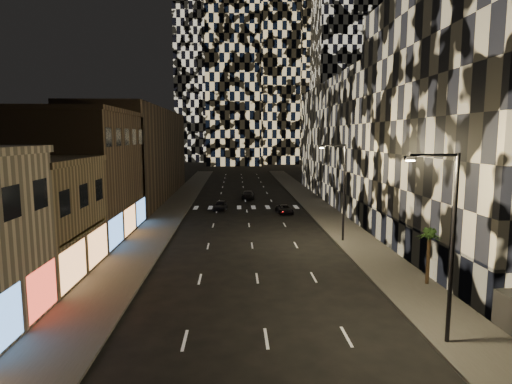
{
  "coord_description": "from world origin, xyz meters",
  "views": [
    {
      "loc": [
        -1.46,
        -8.89,
        9.92
      ],
      "look_at": [
        -0.04,
        20.81,
        6.0
      ],
      "focal_mm": 30.0,
      "sensor_mm": 36.0,
      "label": 1
    }
  ],
  "objects": [
    {
      "name": "car_dark_oncoming",
      "position": [
        0.5,
        58.2,
        0.66
      ],
      "size": [
        2.08,
        4.65,
        1.32
      ],
      "primitive_type": "imported",
      "rotation": [
        0.0,
        0.0,
        3.09
      ],
      "color": "black",
      "rests_on": "ground"
    },
    {
      "name": "retail_tan",
      "position": [
        -17.0,
        21.0,
        4.0
      ],
      "size": [
        10.0,
        10.0,
        8.0
      ],
      "primitive_type": "cube",
      "color": "#756246",
      "rests_on": "ground"
    },
    {
      "name": "retail_brown",
      "position": [
        -17.0,
        33.5,
        6.0
      ],
      "size": [
        10.0,
        15.0,
        12.0
      ],
      "primitive_type": "cube",
      "color": "#4E3D2C",
      "rests_on": "ground"
    },
    {
      "name": "streetlight_far",
      "position": [
        8.35,
        30.0,
        5.35
      ],
      "size": [
        2.55,
        0.25,
        9.0
      ],
      "color": "black",
      "rests_on": "sidewalk_right"
    },
    {
      "name": "midrise_filler_right",
      "position": [
        20.0,
        57.0,
        9.0
      ],
      "size": [
        16.0,
        40.0,
        18.0
      ],
      "primitive_type": "cube",
      "color": "#232326",
      "rests_on": "ground"
    },
    {
      "name": "car_dark_midlane",
      "position": [
        -3.5,
        47.85,
        0.66
      ],
      "size": [
        1.94,
        4.02,
        1.32
      ],
      "primitive_type": "imported",
      "rotation": [
        0.0,
        0.0,
        -0.1
      ],
      "color": "black",
      "rests_on": "ground"
    },
    {
      "name": "retail_filler_left",
      "position": [
        -17.0,
        60.0,
        7.0
      ],
      "size": [
        10.0,
        40.0,
        14.0
      ],
      "primitive_type": "cube",
      "color": "#4E3D2C",
      "rests_on": "ground"
    },
    {
      "name": "midrise_base",
      "position": [
        12.3,
        24.5,
        1.5
      ],
      "size": [
        0.6,
        25.0,
        3.0
      ],
      "primitive_type": "cube",
      "color": "#383838",
      "rests_on": "ground"
    },
    {
      "name": "tower_right_mid",
      "position": [
        35.0,
        135.0,
        50.0
      ],
      "size": [
        20.0,
        20.0,
        100.0
      ],
      "primitive_type": "cube",
      "color": "black",
      "rests_on": "ground"
    },
    {
      "name": "streetlight_near",
      "position": [
        8.35,
        10.0,
        5.35
      ],
      "size": [
        2.55,
        0.25,
        9.0
      ],
      "color": "black",
      "rests_on": "sidewalk_right"
    },
    {
      "name": "tower_center_low",
      "position": [
        -2.0,
        140.0,
        47.5
      ],
      "size": [
        18.0,
        18.0,
        95.0
      ],
      "primitive_type": "cube",
      "color": "black",
      "rests_on": "ground"
    },
    {
      "name": "car_dark_rightlane",
      "position": [
        4.8,
        44.98,
        0.55
      ],
      "size": [
        2.2,
        4.1,
        1.09
      ],
      "primitive_type": "imported",
      "rotation": [
        0.0,
        0.0,
        0.1
      ],
      "color": "black",
      "rests_on": "ground"
    },
    {
      "name": "sidewalk_right",
      "position": [
        10.0,
        50.0,
        0.07
      ],
      "size": [
        4.0,
        120.0,
        0.15
      ],
      "primitive_type": "cube",
      "color": "#47443F",
      "rests_on": "ground"
    },
    {
      "name": "palm_tree",
      "position": [
        11.24,
        17.98,
        3.25
      ],
      "size": [
        1.91,
        1.89,
        3.75
      ],
      "color": "#47331E",
      "rests_on": "sidewalk_right"
    },
    {
      "name": "midrise_right",
      "position": [
        20.0,
        24.5,
        11.0
      ],
      "size": [
        16.0,
        25.0,
        22.0
      ],
      "primitive_type": "cube",
      "color": "#232326",
      "rests_on": "ground"
    },
    {
      "name": "curb_right",
      "position": [
        7.9,
        50.0,
        0.07
      ],
      "size": [
        0.2,
        120.0,
        0.15
      ],
      "primitive_type": "cube",
      "color": "#4C4C47",
      "rests_on": "ground"
    },
    {
      "name": "sidewalk_left",
      "position": [
        -10.0,
        50.0,
        0.07
      ],
      "size": [
        4.0,
        120.0,
        0.15
      ],
      "primitive_type": "cube",
      "color": "#47443F",
      "rests_on": "ground"
    },
    {
      "name": "tower_left_back",
      "position": [
        -12.0,
        165.0,
        60.0
      ],
      "size": [
        24.0,
        24.0,
        120.0
      ],
      "primitive_type": "cube",
      "color": "black",
      "rests_on": "ground"
    },
    {
      "name": "curb_left",
      "position": [
        -7.9,
        50.0,
        0.07
      ],
      "size": [
        0.2,
        120.0,
        0.15
      ],
      "primitive_type": "cube",
      "color": "#4C4C47",
      "rests_on": "ground"
    }
  ]
}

